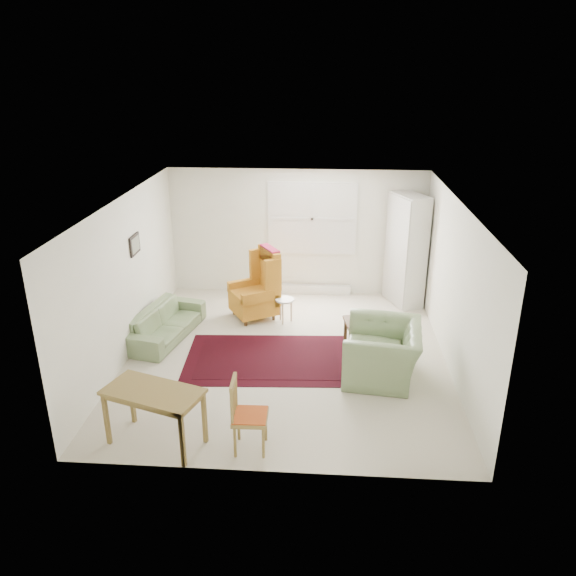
# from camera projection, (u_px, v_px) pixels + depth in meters

# --- Properties ---
(room) EXTENTS (5.04, 5.54, 2.51)m
(room) POSITION_uv_depth(u_px,v_px,m) (289.00, 278.00, 8.69)
(room) COLOR beige
(room) RESTS_ON ground
(rug) EXTENTS (2.67, 1.80, 0.03)m
(rug) POSITION_uv_depth(u_px,v_px,m) (268.00, 359.00, 8.86)
(rug) COLOR black
(rug) RESTS_ON ground
(sofa) EXTENTS (1.06, 1.89, 0.72)m
(sofa) POSITION_uv_depth(u_px,v_px,m) (165.00, 317.00, 9.47)
(sofa) COLOR #738A5C
(sofa) RESTS_ON ground
(armchair) EXTENTS (1.22, 1.36, 0.96)m
(armchair) POSITION_uv_depth(u_px,v_px,m) (383.00, 347.00, 8.22)
(armchair) COLOR #738A5C
(armchair) RESTS_ON ground
(wingback_chair) EXTENTS (1.06, 1.05, 1.30)m
(wingback_chair) POSITION_uv_depth(u_px,v_px,m) (253.00, 284.00, 10.11)
(wingback_chair) COLOR orange
(wingback_chair) RESTS_ON ground
(coffee_table) EXTENTS (0.68, 0.68, 0.48)m
(coffee_table) POSITION_uv_depth(u_px,v_px,m) (363.00, 335.00, 9.11)
(coffee_table) COLOR #432914
(coffee_table) RESTS_ON ground
(stool) EXTENTS (0.42, 0.42, 0.45)m
(stool) POSITION_uv_depth(u_px,v_px,m) (285.00, 310.00, 10.08)
(stool) COLOR white
(stool) RESTS_ON ground
(cabinet) EXTENTS (0.75, 0.96, 2.13)m
(cabinet) POSITION_uv_depth(u_px,v_px,m) (406.00, 250.00, 10.61)
(cabinet) COLOR silver
(cabinet) RESTS_ON ground
(desk) EXTENTS (1.30, 0.93, 0.74)m
(desk) POSITION_uv_depth(u_px,v_px,m) (155.00, 417.00, 6.78)
(desk) COLOR olive
(desk) RESTS_ON ground
(desk_chair) EXTENTS (0.42, 0.42, 0.95)m
(desk_chair) POSITION_uv_depth(u_px,v_px,m) (250.00, 415.00, 6.63)
(desk_chair) COLOR olive
(desk_chair) RESTS_ON ground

